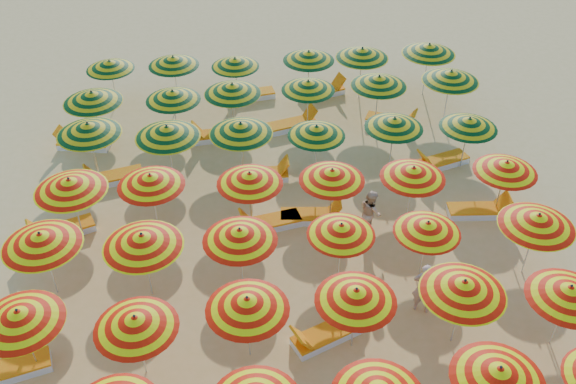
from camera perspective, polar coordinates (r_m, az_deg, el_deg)
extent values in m
plane|color=#EBB668|center=(17.69, 0.14, -5.08)|extent=(120.00, 120.00, 0.00)
cone|color=orange|center=(13.44, 18.25, -15.09)|extent=(1.99, 1.99, 0.36)
sphere|color=black|center=(13.28, 18.42, -14.55)|extent=(0.06, 0.06, 0.06)
cylinder|color=silver|center=(15.38, -22.07, -12.22)|extent=(0.04, 0.04, 1.88)
cone|color=orange|center=(14.80, -22.81, -10.17)|extent=(2.26, 2.26, 0.36)
sphere|color=black|center=(14.65, -23.01, -9.62)|extent=(0.06, 0.06, 0.06)
cylinder|color=silver|center=(14.62, -12.96, -13.22)|extent=(0.03, 0.03, 1.81)
cone|color=orange|center=(14.03, -13.41, -11.20)|extent=(2.15, 2.15, 0.34)
sphere|color=black|center=(13.89, -13.53, -10.67)|extent=(0.06, 0.06, 0.06)
cylinder|color=silver|center=(14.59, -3.52, -11.99)|extent=(0.04, 0.04, 1.85)
cone|color=orange|center=(13.98, -3.65, -9.88)|extent=(2.20, 2.20, 0.35)
sphere|color=black|center=(13.84, -3.68, -9.32)|extent=(0.06, 0.06, 0.06)
cylinder|color=silver|center=(14.81, 5.87, -11.19)|extent=(0.03, 0.03, 1.83)
cone|color=orange|center=(14.23, 6.08, -9.10)|extent=(1.87, 1.87, 0.35)
sphere|color=black|center=(14.08, 6.13, -8.54)|extent=(0.06, 0.06, 0.06)
cylinder|color=silver|center=(15.29, 14.84, -10.34)|extent=(0.04, 0.04, 1.94)
cone|color=orange|center=(14.69, 15.36, -8.14)|extent=(1.97, 1.97, 0.37)
sphere|color=black|center=(14.54, 15.50, -7.56)|extent=(0.06, 0.06, 0.06)
cylinder|color=silver|center=(16.01, 23.00, -10.16)|extent=(0.04, 0.04, 1.85)
cone|color=orange|center=(15.46, 23.73, -8.15)|extent=(2.19, 2.19, 0.35)
sphere|color=black|center=(15.33, 23.92, -7.62)|extent=(0.06, 0.06, 0.06)
cylinder|color=silver|center=(16.92, -20.48, -6.08)|extent=(0.04, 0.04, 1.94)
cone|color=orange|center=(16.38, -21.11, -3.95)|extent=(2.52, 2.52, 0.37)
sphere|color=black|center=(16.24, -21.28, -3.39)|extent=(0.06, 0.06, 0.06)
cylinder|color=silver|center=(16.19, -12.41, -6.44)|extent=(0.04, 0.04, 1.95)
cone|color=orange|center=(15.62, -12.82, -4.22)|extent=(2.54, 2.54, 0.37)
sphere|color=black|center=(15.48, -12.93, -3.63)|extent=(0.07, 0.07, 0.07)
cylinder|color=silver|center=(16.12, -4.17, -5.93)|extent=(0.04, 0.04, 1.85)
cone|color=orange|center=(15.57, -4.31, -3.81)|extent=(2.26, 2.26, 0.35)
sphere|color=black|center=(15.44, -4.34, -3.25)|extent=(0.06, 0.06, 0.06)
cylinder|color=silver|center=(16.41, 4.62, -5.29)|extent=(0.03, 0.03, 1.72)
cone|color=orange|center=(15.91, 4.76, -3.34)|extent=(2.28, 2.28, 0.33)
sphere|color=black|center=(15.79, 4.79, -2.82)|extent=(0.06, 0.06, 0.06)
cylinder|color=silver|center=(16.81, 11.97, -4.97)|extent=(0.03, 0.03, 1.70)
cone|color=orange|center=(16.32, 12.30, -3.08)|extent=(2.25, 2.25, 0.32)
sphere|color=black|center=(16.20, 12.39, -2.58)|extent=(0.06, 0.06, 0.06)
cylinder|color=silver|center=(17.52, 20.71, -4.43)|extent=(0.04, 0.04, 1.91)
cone|color=orange|center=(17.01, 21.32, -2.36)|extent=(2.47, 2.47, 0.36)
sphere|color=black|center=(16.88, 21.48, -1.82)|extent=(0.06, 0.06, 0.06)
cylinder|color=silver|center=(18.36, -18.30, -1.49)|extent=(0.04, 0.04, 1.96)
cone|color=orange|center=(17.86, -18.83, 0.61)|extent=(2.07, 2.07, 0.37)
sphere|color=black|center=(17.73, -18.96, 1.16)|extent=(0.07, 0.07, 0.07)
cylinder|color=silver|center=(18.12, -11.79, -0.97)|extent=(0.04, 0.04, 1.84)
cone|color=orange|center=(17.64, -12.12, 1.05)|extent=(1.96, 1.96, 0.35)
sphere|color=black|center=(17.52, -12.20, 1.57)|extent=(0.06, 0.06, 0.06)
cylinder|color=silver|center=(17.86, -3.33, -0.79)|extent=(0.03, 0.03, 1.83)
cone|color=orange|center=(17.37, -3.43, 1.24)|extent=(1.95, 1.95, 0.35)
sphere|color=black|center=(17.25, -3.45, 1.77)|extent=(0.06, 0.06, 0.06)
cylinder|color=silver|center=(17.98, 3.83, -0.50)|extent=(0.03, 0.03, 1.82)
cone|color=orange|center=(17.50, 3.94, 1.53)|extent=(2.32, 2.32, 0.35)
sphere|color=black|center=(17.39, 3.96, 2.06)|extent=(0.06, 0.06, 0.06)
cylinder|color=silver|center=(18.37, 10.78, -0.26)|extent=(0.03, 0.03, 1.81)
cone|color=orange|center=(17.90, 11.07, 1.72)|extent=(2.13, 2.13, 0.35)
sphere|color=black|center=(17.79, 11.15, 2.23)|extent=(0.06, 0.06, 0.06)
cylinder|color=silver|center=(19.27, 18.36, 0.28)|extent=(0.03, 0.03, 1.79)
cone|color=orange|center=(18.84, 18.82, 2.14)|extent=(2.20, 2.20, 0.34)
sphere|color=black|center=(18.73, 18.94, 2.63)|extent=(0.06, 0.06, 0.06)
cylinder|color=silver|center=(20.53, -16.89, 3.42)|extent=(0.04, 0.04, 1.95)
cone|color=#666407|center=(20.08, -17.33, 5.40)|extent=(1.96, 1.96, 0.37)
sphere|color=black|center=(19.97, -17.44, 5.91)|extent=(0.07, 0.07, 0.07)
cylinder|color=silver|center=(19.83, -10.41, 3.24)|extent=(0.04, 0.04, 1.96)
cone|color=#666407|center=(19.36, -10.69, 5.30)|extent=(2.53, 2.53, 0.37)
sphere|color=black|center=(19.25, -10.77, 5.84)|extent=(0.07, 0.07, 0.07)
cylinder|color=silver|center=(19.73, -4.11, 3.61)|extent=(0.04, 0.04, 1.93)
cone|color=#666407|center=(19.27, -4.22, 5.66)|extent=(2.34, 2.34, 0.37)
sphere|color=black|center=(19.16, -4.25, 6.20)|extent=(0.06, 0.06, 0.06)
cylinder|color=silver|center=(19.84, 2.49, 3.60)|extent=(0.03, 0.03, 1.77)
cone|color=#666407|center=(19.42, 2.55, 5.46)|extent=(2.16, 2.16, 0.34)
sphere|color=black|center=(19.32, 2.56, 5.94)|extent=(0.06, 0.06, 0.06)
cylinder|color=silver|center=(20.38, 9.20, 4.20)|extent=(0.03, 0.03, 1.81)
cone|color=#666407|center=(19.96, 9.43, 6.07)|extent=(1.82, 1.82, 0.35)
sphere|color=black|center=(19.86, 9.48, 6.56)|extent=(0.06, 0.06, 0.06)
cylinder|color=silver|center=(20.90, 15.44, 4.13)|extent=(0.03, 0.03, 1.79)
cone|color=#666407|center=(20.50, 15.79, 5.92)|extent=(2.20, 2.20, 0.34)
sphere|color=black|center=(20.40, 15.89, 6.39)|extent=(0.06, 0.06, 0.06)
cylinder|color=silver|center=(22.19, -16.62, 6.21)|extent=(0.04, 0.04, 1.92)
cone|color=#666407|center=(21.78, -17.01, 8.07)|extent=(2.53, 2.53, 0.37)
sphere|color=black|center=(21.68, -17.11, 8.55)|extent=(0.06, 0.06, 0.06)
cylinder|color=silver|center=(21.89, -9.98, 6.67)|extent=(0.03, 0.03, 1.81)
cone|color=#666407|center=(21.50, -10.20, 8.45)|extent=(2.25, 2.25, 0.34)
sphere|color=black|center=(21.40, -10.26, 8.91)|extent=(0.06, 0.06, 0.06)
cylinder|color=silver|center=(21.86, -4.85, 7.24)|extent=(0.04, 0.04, 1.90)
cone|color=#666407|center=(21.45, -4.97, 9.13)|extent=(2.49, 2.49, 0.36)
sphere|color=black|center=(21.35, -5.00, 9.62)|extent=(0.06, 0.06, 0.06)
cylinder|color=silver|center=(22.14, 1.77, 7.66)|extent=(0.03, 0.03, 1.81)
cone|color=#666407|center=(21.76, 1.81, 9.45)|extent=(2.27, 2.27, 0.34)
sphere|color=black|center=(21.66, 1.82, 9.91)|extent=(0.06, 0.06, 0.06)
cylinder|color=silver|center=(22.44, 7.91, 7.89)|extent=(0.04, 0.04, 1.91)
cone|color=#666407|center=(22.04, 8.09, 9.75)|extent=(2.15, 2.15, 0.36)
sphere|color=black|center=(21.95, 8.14, 10.23)|extent=(0.06, 0.06, 0.06)
cylinder|color=silver|center=(23.12, 13.95, 8.12)|extent=(0.04, 0.04, 1.95)
cone|color=#666407|center=(22.73, 14.27, 9.96)|extent=(2.37, 2.37, 0.37)
sphere|color=black|center=(22.63, 14.36, 10.44)|extent=(0.07, 0.07, 0.07)
cylinder|color=silver|center=(24.45, -15.26, 9.29)|extent=(0.03, 0.03, 1.72)
cone|color=#666407|center=(24.12, -15.56, 10.83)|extent=(1.93, 1.93, 0.33)
sphere|color=black|center=(24.04, -15.63, 11.23)|extent=(0.06, 0.06, 0.06)
cylinder|color=silver|center=(24.04, -9.95, 9.71)|extent=(0.03, 0.03, 1.82)
cone|color=#666407|center=(23.69, -10.15, 11.39)|extent=(2.24, 2.24, 0.35)
sphere|color=black|center=(23.60, -10.21, 11.82)|extent=(0.06, 0.06, 0.06)
cylinder|color=silver|center=(23.84, -4.63, 9.80)|extent=(0.03, 0.03, 1.73)
cone|color=#666407|center=(23.49, -4.72, 11.41)|extent=(2.10, 2.10, 0.33)
sphere|color=black|center=(23.41, -4.74, 11.82)|extent=(0.06, 0.06, 0.06)
cylinder|color=silver|center=(23.96, 1.82, 10.26)|extent=(0.04, 0.04, 1.87)
cone|color=#666407|center=(23.60, 1.86, 12.01)|extent=(1.89, 1.89, 0.36)
sphere|color=black|center=(23.51, 1.87, 12.46)|extent=(0.06, 0.06, 0.06)
cylinder|color=silver|center=(24.18, 6.47, 10.39)|extent=(0.04, 0.04, 1.94)
cone|color=#666407|center=(23.81, 6.61, 12.18)|extent=(2.01, 2.01, 0.37)
sphere|color=black|center=(23.72, 6.65, 12.64)|extent=(0.06, 0.06, 0.06)
cylinder|color=silver|center=(24.79, 12.16, 10.54)|extent=(0.04, 0.04, 1.97)
cone|color=#666407|center=(24.42, 12.42, 12.31)|extent=(2.37, 2.37, 0.38)
sphere|color=black|center=(24.33, 12.49, 12.77)|extent=(0.07, 0.07, 0.07)
cube|color=white|center=(16.12, -23.34, -14.38)|extent=(1.80, 1.05, 0.20)
cube|color=orange|center=(16.02, -23.46, -14.09)|extent=(1.80, 1.05, 0.06)
cube|color=white|center=(15.52, 3.48, -12.65)|extent=(1.79, 1.24, 0.20)
cube|color=orange|center=(15.42, 3.50, -12.35)|extent=(1.79, 1.24, 0.06)
cube|color=orange|center=(15.00, 1.21, -12.85)|extent=(0.57, 0.68, 0.48)
cube|color=white|center=(19.14, -19.32, -3.34)|extent=(1.79, 1.19, 0.20)
cube|color=orange|center=(19.06, -19.40, -3.04)|extent=(1.79, 1.19, 0.06)
cube|color=orange|center=(18.92, -21.57, -3.14)|extent=(0.56, 0.68, 0.48)
cube|color=white|center=(18.33, -1.51, -2.84)|extent=(1.79, 0.95, 0.20)
cube|color=orange|center=(18.24, -1.52, -2.54)|extent=(1.79, 0.95, 0.06)
cube|color=orange|center=(17.97, -3.67, -2.45)|extent=(0.49, 0.65, 0.48)
cube|color=white|center=(18.55, 1.98, -2.28)|extent=(1.74, 0.71, 0.20)
cube|color=orange|center=(18.46, 1.99, -1.97)|extent=(1.74, 0.71, 0.06)
cube|color=orange|center=(18.36, 4.19, -1.43)|extent=(0.41, 0.61, 0.48)
cube|color=white|center=(19.53, 16.45, -1.70)|extent=(1.73, 0.68, 0.20)
cube|color=orange|center=(19.45, 16.51, -1.41)|extent=(1.73, 0.68, 0.06)
cube|color=orange|center=(19.54, 18.58, -0.86)|extent=(0.40, 0.60, 0.48)
cube|color=white|center=(20.72, -15.07, 1.18)|extent=(1.79, 1.03, 0.20)
cube|color=orange|center=(20.65, -15.13, 1.47)|extent=(1.79, 1.03, 0.06)
cube|color=orange|center=(20.51, -17.14, 1.53)|extent=(0.51, 0.66, 0.48)
cube|color=white|center=(20.13, -2.42, 1.43)|extent=(1.70, 0.59, 0.20)
cube|color=orange|center=(20.05, -2.43, 1.73)|extent=(1.70, 0.59, 0.06)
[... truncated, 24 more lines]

